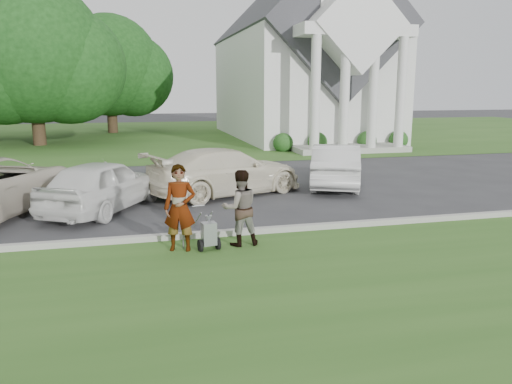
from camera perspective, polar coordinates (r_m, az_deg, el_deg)
name	(u,v)px	position (r m, az deg, el deg)	size (l,w,h in m)	color
ground	(251,242)	(11.28, -0.62, -5.70)	(120.00, 120.00, 0.00)	#333335
grass_strip	(291,294)	(8.56, 4.05, -11.51)	(80.00, 7.00, 0.01)	#30591E
church_lawn	(168,135)	(37.71, -10.05, 6.44)	(80.00, 30.00, 0.01)	#30591E
curb	(245,232)	(11.77, -1.23, -4.57)	(80.00, 0.18, 0.15)	#9E9E93
church	(302,50)	(35.58, 5.24, 15.83)	(9.19, 19.00, 24.10)	white
tree_left	(32,58)	(32.99, -24.20, 13.76)	(10.63, 8.40, 9.71)	#332316
tree_back	(109,70)	(40.52, -16.42, 13.19)	(9.61, 7.60, 8.89)	#332316
striping_cart	(209,234)	(10.63, -5.42, -4.84)	(0.51, 0.94, 0.83)	black
person_left	(180,209)	(10.55, -8.70, -1.89)	(0.67, 0.44, 1.84)	#999999
person_right	(240,208)	(10.81, -1.83, -1.90)	(0.81, 0.63, 1.66)	#999999
parking_meter_near	(182,213)	(10.69, -8.40, -2.36)	(0.09, 0.08, 1.27)	#919399
car_b	(103,185)	(14.56, -17.12, 0.77)	(1.75, 4.34, 1.48)	white
car_c	(226,171)	(16.12, -3.48, 2.36)	(2.12, 5.21, 1.51)	white
car_d	(336,165)	(17.74, 9.13, 3.04)	(1.57, 4.49, 1.48)	silver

